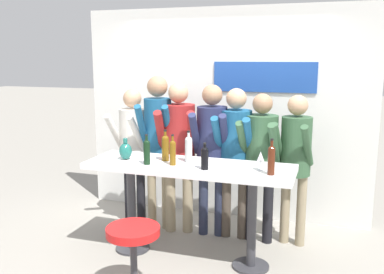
{
  "coord_description": "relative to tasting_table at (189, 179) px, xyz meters",
  "views": [
    {
      "loc": [
        1.31,
        -3.85,
        2.03
      ],
      "look_at": [
        0.0,
        0.1,
        1.24
      ],
      "focal_mm": 40.0,
      "sensor_mm": 36.0,
      "label": 1
    }
  ],
  "objects": [
    {
      "name": "back_wall",
      "position": [
        0.0,
        1.37,
        0.48
      ],
      "size": [
        3.65,
        0.12,
        2.62
      ],
      "color": "silver",
      "rests_on": "ground_plane"
    },
    {
      "name": "wine_bottle_5",
      "position": [
        -0.13,
        -0.09,
        0.29
      ],
      "size": [
        0.06,
        0.06,
        0.3
      ],
      "color": "brown",
      "rests_on": "tasting_table"
    },
    {
      "name": "wine_glass_0",
      "position": [
        0.7,
        -0.02,
        0.28
      ],
      "size": [
        0.07,
        0.07,
        0.18
      ],
      "color": "silver",
      "rests_on": "tasting_table"
    },
    {
      "name": "person_center",
      "position": [
        0.06,
        0.62,
        0.25
      ],
      "size": [
        0.44,
        0.56,
        1.73
      ],
      "rotation": [
        0.0,
        0.0,
        0.11
      ],
      "color": "#23283D",
      "rests_on": "ground_plane"
    },
    {
      "name": "person_left",
      "position": [
        -0.59,
        0.62,
        0.31
      ],
      "size": [
        0.44,
        0.58,
        1.81
      ],
      "rotation": [
        0.0,
        0.0,
        0.19
      ],
      "color": "gray",
      "rests_on": "ground_plane"
    },
    {
      "name": "person_right",
      "position": [
        0.61,
        0.62,
        0.19
      ],
      "size": [
        0.43,
        0.54,
        1.65
      ],
      "rotation": [
        0.0,
        0.0,
        -0.07
      ],
      "color": "black",
      "rests_on": "ground_plane"
    },
    {
      "name": "tasting_table",
      "position": [
        0.0,
        0.0,
        0.0
      ],
      "size": [
        2.05,
        0.65,
        0.99
      ],
      "color": "white",
      "rests_on": "ground_plane"
    },
    {
      "name": "wine_bottle_1",
      "position": [
        -0.38,
        -0.15,
        0.29
      ],
      "size": [
        0.06,
        0.06,
        0.3
      ],
      "color": "black",
      "rests_on": "tasting_table"
    },
    {
      "name": "wine_bottle_2",
      "position": [
        0.82,
        -0.14,
        0.31
      ],
      "size": [
        0.07,
        0.07,
        0.33
      ],
      "color": "#4C1E0F",
      "rests_on": "tasting_table"
    },
    {
      "name": "wine_bottle_0",
      "position": [
        -0.27,
        0.05,
        0.3
      ],
      "size": [
        0.07,
        0.07,
        0.32
      ],
      "color": "brown",
      "rests_on": "tasting_table"
    },
    {
      "name": "bar_stool",
      "position": [
        -0.22,
        -0.81,
        -0.41
      ],
      "size": [
        0.48,
        0.48,
        0.62
      ],
      "color": "#333338",
      "rests_on": "ground_plane"
    },
    {
      "name": "wine_bottle_4",
      "position": [
        0.21,
        -0.15,
        0.28
      ],
      "size": [
        0.07,
        0.07,
        0.25
      ],
      "color": "black",
      "rests_on": "tasting_table"
    },
    {
      "name": "person_center_right",
      "position": [
        0.32,
        0.64,
        0.22
      ],
      "size": [
        0.42,
        0.53,
        1.69
      ],
      "rotation": [
        0.0,
        0.0,
        0.03
      ],
      "color": "#473D33",
      "rests_on": "ground_plane"
    },
    {
      "name": "ground_plane",
      "position": [
        0.0,
        0.0,
        -0.83
      ],
      "size": [
        40.0,
        40.0,
        0.0
      ],
      "primitive_type": "plane",
      "color": "gray"
    },
    {
      "name": "decorative_vase",
      "position": [
        -0.67,
        -0.03,
        0.25
      ],
      "size": [
        0.13,
        0.13,
        0.22
      ],
      "color": "#1E665B",
      "rests_on": "tasting_table"
    },
    {
      "name": "person_far_left",
      "position": [
        -0.92,
        0.64,
        0.2
      ],
      "size": [
        0.41,
        0.53,
        1.65
      ],
      "rotation": [
        0.0,
        0.0,
        -0.1
      ],
      "color": "black",
      "rests_on": "ground_plane"
    },
    {
      "name": "person_far_right",
      "position": [
        0.96,
        0.67,
        0.19
      ],
      "size": [
        0.44,
        0.55,
        1.64
      ],
      "rotation": [
        0.0,
        0.0,
        -0.18
      ],
      "color": "gray",
      "rests_on": "ground_plane"
    },
    {
      "name": "person_center_left",
      "position": [
        -0.33,
        0.6,
        0.25
      ],
      "size": [
        0.51,
        0.62,
        1.74
      ],
      "rotation": [
        0.0,
        0.0,
        0.2
      ],
      "color": "gray",
      "rests_on": "ground_plane"
    },
    {
      "name": "wine_bottle_3",
      "position": [
        -0.03,
        0.07,
        0.3
      ],
      "size": [
        0.07,
        0.07,
        0.31
      ],
      "color": "#B7BCC1",
      "rests_on": "tasting_table"
    }
  ]
}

